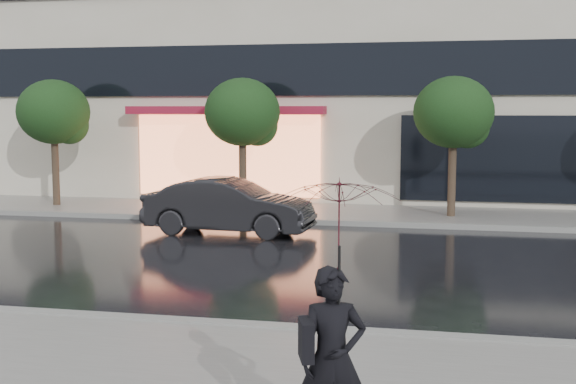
# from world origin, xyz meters

# --- Properties ---
(ground) EXTENTS (120.00, 120.00, 0.00)m
(ground) POSITION_xyz_m (0.00, 0.00, 0.00)
(ground) COLOR black
(ground) RESTS_ON ground
(sidewalk_far) EXTENTS (60.00, 3.50, 0.12)m
(sidewalk_far) POSITION_xyz_m (0.00, 10.25, 0.06)
(sidewalk_far) COLOR slate
(sidewalk_far) RESTS_ON ground
(curb_near) EXTENTS (60.00, 0.25, 0.14)m
(curb_near) POSITION_xyz_m (0.00, -1.00, 0.07)
(curb_near) COLOR gray
(curb_near) RESTS_ON ground
(curb_far) EXTENTS (60.00, 0.25, 0.14)m
(curb_far) POSITION_xyz_m (0.00, 8.50, 0.07)
(curb_far) COLOR gray
(curb_far) RESTS_ON ground
(tree_far_west) EXTENTS (2.20, 2.20, 3.99)m
(tree_far_west) POSITION_xyz_m (-8.94, 10.03, 2.92)
(tree_far_west) COLOR #33261C
(tree_far_west) RESTS_ON ground
(tree_mid_west) EXTENTS (2.20, 2.20, 3.99)m
(tree_mid_west) POSITION_xyz_m (-2.94, 10.03, 2.92)
(tree_mid_west) COLOR #33261C
(tree_mid_west) RESTS_ON ground
(tree_mid_east) EXTENTS (2.20, 2.20, 3.99)m
(tree_mid_east) POSITION_xyz_m (3.06, 10.03, 2.92)
(tree_mid_east) COLOR #33261C
(tree_mid_east) RESTS_ON ground
(parked_car) EXTENTS (4.27, 1.74, 1.38)m
(parked_car) POSITION_xyz_m (-2.48, 6.68, 0.69)
(parked_car) COLOR black
(parked_car) RESTS_ON ground
(pedestrian_with_umbrella) EXTENTS (1.29, 1.30, 2.39)m
(pedestrian_with_umbrella) POSITION_xyz_m (1.68, -4.38, 1.74)
(pedestrian_with_umbrella) COLOR black
(pedestrian_with_umbrella) RESTS_ON sidewalk_near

